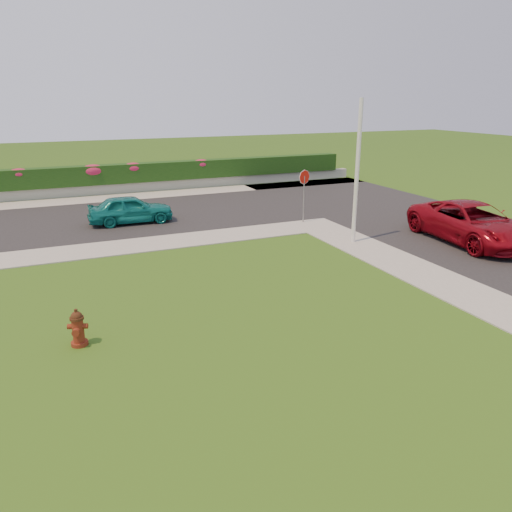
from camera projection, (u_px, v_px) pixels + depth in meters
name	position (u px, v px, depth m)	size (l,w,h in m)	color
ground	(249.00, 341.00, 11.77)	(120.00, 120.00, 0.00)	black
street_right	(488.00, 241.00, 19.80)	(8.00, 32.00, 0.04)	black
street_far	(23.00, 226.00, 22.11)	(26.00, 8.00, 0.04)	black
curb_corner	(316.00, 225.00, 22.28)	(2.00, 2.00, 0.04)	gray
sidewalk_beyond	(102.00, 199.00, 27.99)	(34.00, 2.00, 0.04)	gray
retaining_wall	(99.00, 190.00, 29.21)	(34.00, 0.40, 0.60)	gray
hedge	(97.00, 175.00, 29.04)	(32.00, 0.90, 1.10)	black
fire_hydrant	(78.00, 328.00, 11.47)	(0.47, 0.45, 0.91)	#531D0D
suv_red	(472.00, 223.00, 19.42)	(2.57, 5.56, 1.55)	maroon
sedan_teal	(131.00, 209.00, 22.44)	(1.50, 3.72, 1.27)	#0E6A67
utility_pole	(357.00, 173.00, 18.90)	(0.16, 0.16, 5.48)	silver
stop_sign	(304.00, 184.00, 22.29)	(0.64, 0.20, 2.42)	slate
flower_clump_c	(19.00, 174.00, 27.30)	(1.16, 0.75, 0.58)	#C02041
flower_clump_d	(93.00, 171.00, 28.79)	(1.40, 0.90, 0.70)	#C02041
flower_clump_e	(133.00, 168.00, 29.65)	(1.23, 0.79, 0.62)	#C02041
flower_clump_f	(201.00, 164.00, 31.25)	(1.18, 0.76, 0.59)	#C02041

